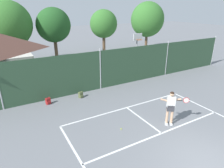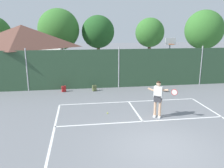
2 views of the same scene
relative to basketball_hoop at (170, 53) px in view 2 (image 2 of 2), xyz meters
name	(u,v)px [view 2 (image 2 of 2)]	position (x,y,z in m)	size (l,w,h in m)	color
ground_plane	(161,148)	(-4.69, -10.95, -2.31)	(120.00, 120.00, 0.00)	slate
court_markings	(155,139)	(-4.69, -10.30, -2.31)	(8.30, 11.10, 0.01)	white
chainlink_fence	(119,69)	(-4.69, -1.95, -0.88)	(26.09, 0.09, 3.00)	#2D4C33
basketball_hoop	(170,53)	(0.00, 0.00, 0.00)	(0.90, 0.67, 3.55)	#9E9EA3
clubhouse_building	(23,52)	(-12.17, 1.81, 0.07)	(6.98, 5.93, 4.59)	beige
treeline_backdrop	(107,31)	(-4.32, 7.61, 1.64)	(28.11, 4.14, 6.41)	brown
tennis_player	(158,96)	(-3.81, -8.06, -1.20)	(1.27, 0.79, 1.85)	silver
tennis_ball	(107,113)	(-6.22, -7.22, -2.28)	(0.07, 0.07, 0.07)	#CCE033
backpack_red	(64,89)	(-8.70, -2.58, -2.12)	(0.32, 0.30, 0.46)	maroon
backpack_olive	(94,88)	(-6.57, -2.71, -2.12)	(0.32, 0.31, 0.46)	#566038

